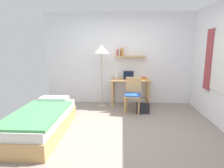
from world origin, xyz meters
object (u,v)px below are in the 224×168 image
(bed, at_px, (42,122))
(handbag, at_px, (143,108))
(book_stack, at_px, (143,78))
(laptop, at_px, (129,77))
(desk, at_px, (130,84))
(desk_chair, at_px, (133,93))
(standing_lamp, at_px, (101,52))
(water_bottle, at_px, (117,75))

(bed, bearing_deg, handbag, 31.56)
(book_stack, bearing_deg, laptop, 166.41)
(laptop, bearing_deg, bed, -131.00)
(desk, bearing_deg, desk_chair, -84.56)
(handbag, bearing_deg, standing_lamp, 153.83)
(laptop, relative_size, water_bottle, 1.25)
(water_bottle, xyz_separation_m, handbag, (0.68, -0.61, -0.74))
(desk_chair, distance_m, handbag, 0.44)
(desk, xyz_separation_m, laptop, (-0.05, 0.06, 0.19))
(desk_chair, bearing_deg, handbag, -25.29)
(bed, bearing_deg, desk_chair, 37.41)
(bed, distance_m, book_stack, 2.85)
(standing_lamp, bearing_deg, desk_chair, -26.43)
(bed, height_order, standing_lamp, standing_lamp)
(handbag, bearing_deg, water_bottle, 137.99)
(water_bottle, bearing_deg, book_stack, -0.73)
(water_bottle, height_order, book_stack, water_bottle)
(standing_lamp, xyz_separation_m, water_bottle, (0.41, 0.08, -0.61))
(water_bottle, relative_size, handbag, 0.56)
(bed, relative_size, water_bottle, 7.83)
(desk, relative_size, water_bottle, 4.52)
(standing_lamp, height_order, book_stack, standing_lamp)
(bed, xyz_separation_m, desk, (1.75, 1.89, 0.38))
(desk, relative_size, standing_lamp, 0.64)
(bed, xyz_separation_m, water_bottle, (1.37, 1.86, 0.64))
(desk_chair, xyz_separation_m, book_stack, (0.30, 0.48, 0.31))
(laptop, bearing_deg, book_stack, -13.59)
(laptop, bearing_deg, desk, -52.47)
(laptop, relative_size, book_stack, 1.32)
(bed, height_order, handbag, bed)
(desk_chair, relative_size, book_stack, 3.90)
(bed, xyz_separation_m, laptop, (1.70, 1.95, 0.58))
(bed, distance_m, desk_chair, 2.27)
(desk_chair, height_order, handbag, desk_chair)
(book_stack, distance_m, handbag, 0.89)
(standing_lamp, xyz_separation_m, book_stack, (1.14, 0.07, -0.70))
(book_stack, bearing_deg, desk_chair, -121.91)
(laptop, height_order, water_bottle, water_bottle)
(desk_chair, height_order, book_stack, desk_chair)
(laptop, xyz_separation_m, water_bottle, (-0.33, -0.09, 0.06))
(water_bottle, xyz_separation_m, book_stack, (0.73, -0.01, -0.09))
(desk_chair, xyz_separation_m, handbag, (0.25, -0.12, -0.34))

